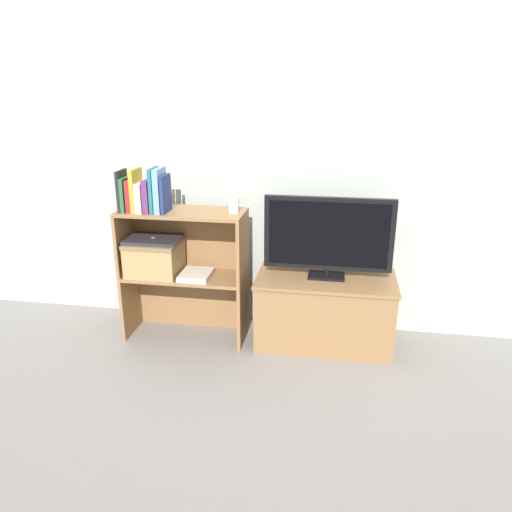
{
  "coord_description": "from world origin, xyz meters",
  "views": [
    {
      "loc": [
        0.47,
        -2.63,
        1.56
      ],
      "look_at": [
        0.0,
        0.16,
        0.57
      ],
      "focal_mm": 35.0,
      "sensor_mm": 36.0,
      "label": 1
    }
  ],
  "objects_px": {
    "tv": "(328,235)",
    "laptop": "(153,239)",
    "book_charcoal": "(122,190)",
    "book_skyblue": "(160,190)",
    "book_navy": "(166,194)",
    "book_forest": "(126,194)",
    "magazine_stack": "(196,275)",
    "tv_stand": "(325,310)",
    "book_mustard": "(136,190)",
    "book_crimson": "(131,195)",
    "storage_basket_left": "(155,256)",
    "book_plum": "(149,196)",
    "book_ivory": "(142,197)",
    "book_teal": "(154,190)",
    "baby_monitor": "(234,205)"
  },
  "relations": [
    {
      "from": "tv",
      "to": "laptop",
      "type": "distance_m",
      "value": 1.06
    },
    {
      "from": "book_charcoal",
      "to": "book_skyblue",
      "type": "height_order",
      "value": "book_skyblue"
    },
    {
      "from": "book_navy",
      "to": "book_skyblue",
      "type": "bearing_deg",
      "value": 180.0
    },
    {
      "from": "book_charcoal",
      "to": "book_forest",
      "type": "height_order",
      "value": "book_charcoal"
    },
    {
      "from": "book_navy",
      "to": "magazine_stack",
      "type": "xyz_separation_m",
      "value": [
        0.16,
        0.01,
        -0.5
      ]
    },
    {
      "from": "book_charcoal",
      "to": "book_forest",
      "type": "xyz_separation_m",
      "value": [
        0.02,
        0.0,
        -0.02
      ]
    },
    {
      "from": "tv_stand",
      "to": "magazine_stack",
      "type": "xyz_separation_m",
      "value": [
        -0.79,
        -0.11,
        0.22
      ]
    },
    {
      "from": "book_mustard",
      "to": "book_charcoal",
      "type": "bearing_deg",
      "value": 180.0
    },
    {
      "from": "book_crimson",
      "to": "book_mustard",
      "type": "distance_m",
      "value": 0.05
    },
    {
      "from": "book_forest",
      "to": "laptop",
      "type": "height_order",
      "value": "book_forest"
    },
    {
      "from": "book_forest",
      "to": "storage_basket_left",
      "type": "height_order",
      "value": "book_forest"
    },
    {
      "from": "book_mustard",
      "to": "book_plum",
      "type": "bearing_deg",
      "value": 0.0
    },
    {
      "from": "book_plum",
      "to": "book_ivory",
      "type": "bearing_deg",
      "value": 180.0
    },
    {
      "from": "book_crimson",
      "to": "storage_basket_left",
      "type": "height_order",
      "value": "book_crimson"
    },
    {
      "from": "book_teal",
      "to": "book_ivory",
      "type": "bearing_deg",
      "value": -180.0
    },
    {
      "from": "book_forest",
      "to": "tv_stand",
      "type": "bearing_deg",
      "value": 5.63
    },
    {
      "from": "book_forest",
      "to": "book_teal",
      "type": "bearing_deg",
      "value": 0.0
    },
    {
      "from": "book_mustard",
      "to": "baby_monitor",
      "type": "bearing_deg",
      "value": 5.04
    },
    {
      "from": "book_ivory",
      "to": "storage_basket_left",
      "type": "relative_size",
      "value": 0.54
    },
    {
      "from": "book_charcoal",
      "to": "book_plum",
      "type": "height_order",
      "value": "book_charcoal"
    },
    {
      "from": "book_navy",
      "to": "baby_monitor",
      "type": "height_order",
      "value": "book_navy"
    },
    {
      "from": "tv_stand",
      "to": "storage_basket_left",
      "type": "xyz_separation_m",
      "value": [
        -1.06,
        -0.08,
        0.32
      ]
    },
    {
      "from": "storage_basket_left",
      "to": "book_ivory",
      "type": "bearing_deg",
      "value": -134.45
    },
    {
      "from": "book_mustard",
      "to": "laptop",
      "type": "height_order",
      "value": "book_mustard"
    },
    {
      "from": "book_ivory",
      "to": "baby_monitor",
      "type": "relative_size",
      "value": 1.46
    },
    {
      "from": "tv_stand",
      "to": "magazine_stack",
      "type": "bearing_deg",
      "value": -172.39
    },
    {
      "from": "book_ivory",
      "to": "magazine_stack",
      "type": "distance_m",
      "value": 0.57
    },
    {
      "from": "tv",
      "to": "book_mustard",
      "type": "distance_m",
      "value": 1.16
    },
    {
      "from": "book_skyblue",
      "to": "storage_basket_left",
      "type": "bearing_deg",
      "value": 154.72
    },
    {
      "from": "book_plum",
      "to": "book_navy",
      "type": "relative_size",
      "value": 0.87
    },
    {
      "from": "book_teal",
      "to": "book_navy",
      "type": "distance_m",
      "value": 0.07
    },
    {
      "from": "book_ivory",
      "to": "book_plum",
      "type": "distance_m",
      "value": 0.04
    },
    {
      "from": "book_mustard",
      "to": "storage_basket_left",
      "type": "distance_m",
      "value": 0.42
    },
    {
      "from": "book_crimson",
      "to": "magazine_stack",
      "type": "relative_size",
      "value": 0.88
    },
    {
      "from": "book_charcoal",
      "to": "storage_basket_left",
      "type": "xyz_separation_m",
      "value": [
        0.16,
        0.04,
        -0.41
      ]
    },
    {
      "from": "tv",
      "to": "book_crimson",
      "type": "bearing_deg",
      "value": -174.29
    },
    {
      "from": "book_ivory",
      "to": "book_plum",
      "type": "xyz_separation_m",
      "value": [
        0.04,
        0.0,
        0.01
      ]
    },
    {
      "from": "book_mustard",
      "to": "book_teal",
      "type": "relative_size",
      "value": 0.97
    },
    {
      "from": "magazine_stack",
      "to": "tv_stand",
      "type": "bearing_deg",
      "value": 7.61
    },
    {
      "from": "book_forest",
      "to": "magazine_stack",
      "type": "relative_size",
      "value": 0.94
    },
    {
      "from": "book_charcoal",
      "to": "magazine_stack",
      "type": "distance_m",
      "value": 0.67
    },
    {
      "from": "book_mustard",
      "to": "baby_monitor",
      "type": "xyz_separation_m",
      "value": [
        0.57,
        0.05,
        -0.08
      ]
    },
    {
      "from": "book_skyblue",
      "to": "storage_basket_left",
      "type": "distance_m",
      "value": 0.43
    },
    {
      "from": "book_skyblue",
      "to": "storage_basket_left",
      "type": "height_order",
      "value": "book_skyblue"
    },
    {
      "from": "book_ivory",
      "to": "laptop",
      "type": "height_order",
      "value": "book_ivory"
    },
    {
      "from": "book_skyblue",
      "to": "tv_stand",
      "type": "bearing_deg",
      "value": 6.82
    },
    {
      "from": "baby_monitor",
      "to": "storage_basket_left",
      "type": "relative_size",
      "value": 0.37
    },
    {
      "from": "book_forest",
      "to": "book_plum",
      "type": "height_order",
      "value": "book_forest"
    },
    {
      "from": "book_forest",
      "to": "tv",
      "type": "bearing_deg",
      "value": 5.56
    },
    {
      "from": "baby_monitor",
      "to": "storage_basket_left",
      "type": "xyz_separation_m",
      "value": [
        -0.5,
        -0.02,
        -0.34
      ]
    }
  ]
}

